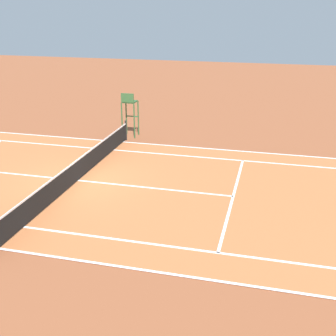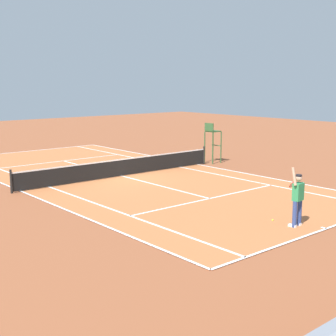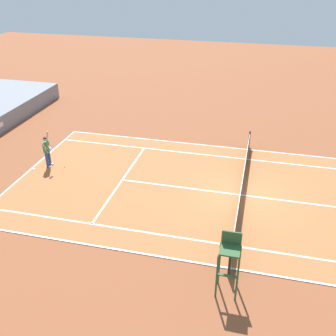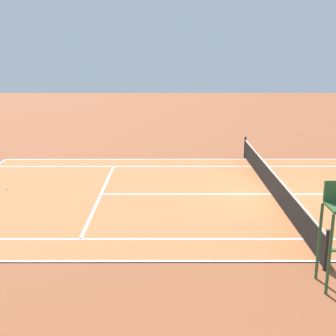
{
  "view_description": "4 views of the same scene",
  "coord_description": "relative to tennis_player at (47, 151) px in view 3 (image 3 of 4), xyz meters",
  "views": [
    {
      "loc": [
        15.14,
        7.68,
        6.91
      ],
      "look_at": [
        0.16,
        3.88,
        1.0
      ],
      "focal_mm": 46.25,
      "sensor_mm": 36.0,
      "label": 1
    },
    {
      "loc": [
        13.96,
        20.15,
        4.83
      ],
      "look_at": [
        0.16,
        3.88,
        1.0
      ],
      "focal_mm": 51.03,
      "sensor_mm": 36.0,
      "label": 2
    },
    {
      "loc": [
        -17.38,
        -0.45,
        10.79
      ],
      "look_at": [
        0.16,
        3.88,
        1.0
      ],
      "focal_mm": 42.12,
      "sensor_mm": 36.0,
      "label": 3
    },
    {
      "loc": [
        -16.02,
        3.9,
        5.32
      ],
      "look_at": [
        0.16,
        3.88,
        1.0
      ],
      "focal_mm": 47.96,
      "sensor_mm": 36.0,
      "label": 4
    }
  ],
  "objects": [
    {
      "name": "ground_plane",
      "position": [
        -0.53,
        -11.06,
        -0.99
      ],
      "size": [
        80.0,
        80.0,
        0.0
      ],
      "primitive_type": "plane",
      "color": "brown"
    },
    {
      "name": "net",
      "position": [
        -0.53,
        -11.06,
        -0.47
      ],
      "size": [
        11.98,
        0.1,
        1.07
      ],
      "color": "black",
      "rests_on": "ground"
    },
    {
      "name": "umpire_chair",
      "position": [
        -7.16,
        -11.06,
        0.56
      ],
      "size": [
        0.77,
        0.77,
        2.44
      ],
      "color": "#2D562D",
      "rests_on": "ground"
    },
    {
      "name": "tennis_player",
      "position": [
        0.0,
        0.0,
        0.0
      ],
      "size": [
        0.75,
        0.68,
        2.08
      ],
      "color": "navy",
      "rests_on": "ground"
    },
    {
      "name": "tennis_ball",
      "position": [
        0.07,
        -0.93,
        -0.96
      ],
      "size": [
        0.07,
        0.07,
        0.07
      ],
      "primitive_type": "sphere",
      "color": "#D1E533",
      "rests_on": "ground"
    },
    {
      "name": "court",
      "position": [
        -0.53,
        -11.06,
        -0.98
      ],
      "size": [
        11.08,
        23.88,
        0.03
      ],
      "color": "#B76638",
      "rests_on": "ground"
    }
  ]
}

